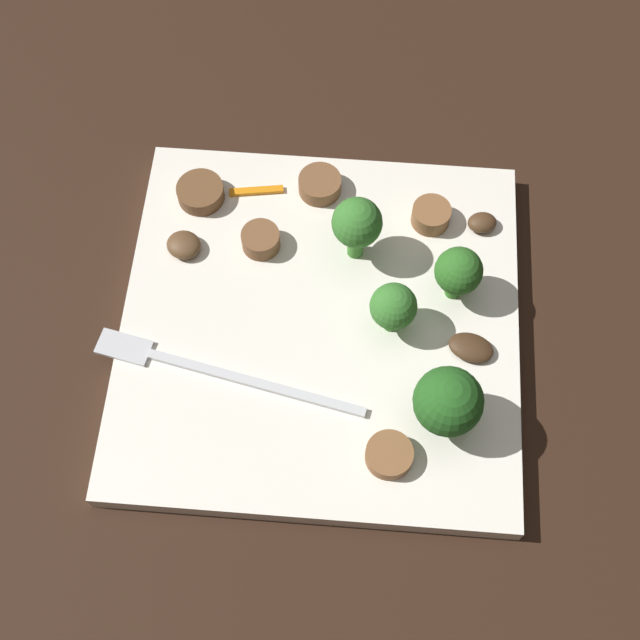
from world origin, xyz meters
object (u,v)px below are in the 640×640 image
sausage_slice_0 (389,455)px  mushroom_1 (184,245)px  pepper_strip_0 (256,191)px  sausage_slice_3 (201,192)px  fork (209,370)px  broccoli_floret_0 (458,272)px  sausage_slice_1 (261,240)px  sausage_slice_2 (431,215)px  plate (320,325)px  broccoli_floret_2 (448,402)px  broccoli_floret_1 (357,224)px  mushroom_4 (482,223)px  broccoli_floret_3 (393,310)px  mushroom_0 (471,348)px  sausage_slice_4 (320,185)px

sausage_slice_0 → mushroom_1: 0.20m
pepper_strip_0 → sausage_slice_3: bearing=10.9°
fork → mushroom_1: bearing=-60.3°
broccoli_floret_0 → pepper_strip_0: 0.16m
fork → sausage_slice_1: bearing=-91.9°
sausage_slice_2 → plate: bearing=49.5°
sausage_slice_1 → sausage_slice_2: (-0.12, -0.03, 0.00)m
sausage_slice_1 → broccoli_floret_0: bearing=168.6°
broccoli_floret_0 → broccoli_floret_2: 0.09m
sausage_slice_1 → broccoli_floret_2: bearing=137.0°
broccoli_floret_1 → mushroom_1: broccoli_floret_1 is taller
sausage_slice_1 → mushroom_4: sausage_slice_1 is taller
sausage_slice_3 → broccoli_floret_3: bearing=146.4°
fork → broccoli_floret_3: size_ratio=4.20×
broccoli_floret_1 → sausage_slice_1: size_ratio=2.06×
broccoli_floret_0 → mushroom_4: size_ratio=2.25×
broccoli_floret_1 → broccoli_floret_3: bearing=115.6°
mushroom_4 → broccoli_floret_1: bearing=17.4°
plate → mushroom_0: bearing=171.9°
plate → broccoli_floret_2: broccoli_floret_2 is taller
fork → sausage_slice_4: sausage_slice_4 is taller
broccoli_floret_0 → sausage_slice_0: (0.04, 0.12, -0.02)m
mushroom_4 → pepper_strip_0: 0.16m
sausage_slice_3 → sausage_slice_0: bearing=128.0°
sausage_slice_2 → pepper_strip_0: bearing=-6.7°
sausage_slice_2 → pepper_strip_0: 0.12m
broccoli_floret_1 → plate: bearing=69.6°
broccoli_floret_0 → sausage_slice_0: bearing=72.2°
mushroom_1 → sausage_slice_2: bearing=-167.9°
sausage_slice_0 → pepper_strip_0: 0.21m
broccoli_floret_2 → sausage_slice_0: size_ratio=1.87×
sausage_slice_1 → mushroom_4: size_ratio=1.31×
broccoli_floret_1 → sausage_slice_0: size_ratio=1.86×
broccoli_floret_0 → sausage_slice_4: size_ratio=1.50×
sausage_slice_4 → sausage_slice_3: bearing=8.7°
sausage_slice_0 → mushroom_0: size_ratio=0.99×
broccoli_floret_0 → sausage_slice_1: bearing=-11.4°
broccoli_floret_2 → broccoli_floret_3: size_ratio=1.29×
sausage_slice_1 → sausage_slice_3: size_ratio=0.80×
sausage_slice_2 → sausage_slice_4: size_ratio=0.89×
sausage_slice_3 → mushroom_0: (-0.19, 0.10, -0.00)m
broccoli_floret_1 → sausage_slice_3: (0.11, -0.04, -0.03)m
broccoli_floret_0 → sausage_slice_1: (0.13, -0.03, -0.02)m
broccoli_floret_2 → fork: bearing=-8.1°
broccoli_floret_3 → fork: bearing=19.3°
pepper_strip_0 → sausage_slice_4: bearing=-173.1°
broccoli_floret_2 → sausage_slice_4: size_ratio=1.81×
broccoli_floret_1 → broccoli_floret_3: (-0.03, 0.06, -0.01)m
broccoli_floret_3 → sausage_slice_0: 0.09m
sausage_slice_3 → mushroom_1: size_ratio=1.38×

